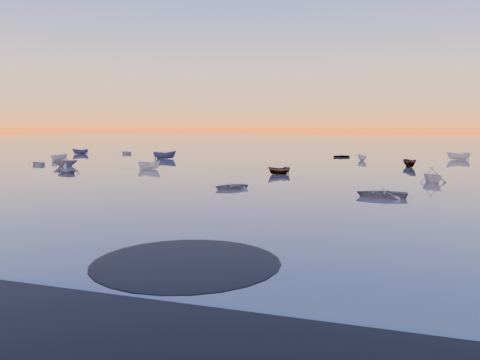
% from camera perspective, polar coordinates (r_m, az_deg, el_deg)
% --- Properties ---
extents(ground, '(600.00, 600.00, 0.00)m').
position_cam_1_polar(ground, '(118.58, 11.91, 3.30)').
color(ground, '#655B54').
rests_on(ground, ground).
extents(mud_lobes, '(140.00, 6.00, 0.07)m').
position_cam_1_polar(mud_lobes, '(22.11, -19.28, -10.52)').
color(mud_lobes, black).
rests_on(mud_lobes, ground).
extents(moored_fleet, '(124.00, 58.00, 1.20)m').
position_cam_1_polar(moored_fleet, '(72.16, 7.74, 1.41)').
color(moored_fleet, silver).
rests_on(moored_fleet, ground).
extents(boat_near_left, '(3.77, 4.31, 1.02)m').
position_cam_1_polar(boat_near_left, '(84.59, -23.32, 1.68)').
color(boat_near_left, silver).
rests_on(boat_near_left, ground).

